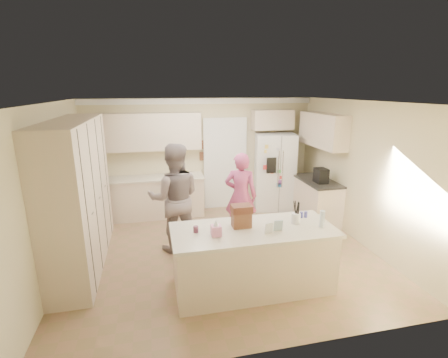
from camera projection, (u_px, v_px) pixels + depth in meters
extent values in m
cube|color=#906C4F|center=(223.00, 253.00, 5.75)|extent=(5.20, 4.60, 0.02)
cube|color=white|center=(223.00, 101.00, 5.04)|extent=(5.20, 4.60, 0.02)
cube|color=beige|center=(202.00, 155.00, 7.56)|extent=(5.20, 0.02, 2.60)
cube|color=beige|center=(272.00, 245.00, 3.22)|extent=(5.20, 0.02, 2.60)
cube|color=beige|center=(52.00, 193.00, 4.85)|extent=(0.02, 4.60, 2.60)
cube|color=beige|center=(362.00, 173.00, 5.94)|extent=(0.02, 4.60, 2.60)
cube|color=white|center=(201.00, 101.00, 7.18)|extent=(5.20, 0.08, 0.12)
cube|color=beige|center=(78.00, 195.00, 5.13)|extent=(0.60, 2.60, 2.35)
cube|color=beige|center=(154.00, 198.00, 7.26)|extent=(2.20, 0.60, 0.88)
cube|color=beige|center=(152.00, 178.00, 7.13)|extent=(2.24, 0.63, 0.04)
cube|color=beige|center=(150.00, 132.00, 6.99)|extent=(2.20, 0.35, 0.80)
cube|color=black|center=(225.00, 165.00, 7.72)|extent=(0.90, 0.06, 2.10)
cube|color=white|center=(225.00, 165.00, 7.68)|extent=(1.02, 0.03, 2.22)
cube|color=brown|center=(203.00, 145.00, 7.46)|extent=(0.15, 0.02, 0.20)
cube|color=brown|center=(203.00, 156.00, 7.54)|extent=(0.15, 0.02, 0.20)
cube|color=white|center=(274.00, 172.00, 7.67)|extent=(1.03, 0.87, 1.80)
cube|color=gray|center=(280.00, 176.00, 7.33)|extent=(0.02, 0.02, 1.78)
cube|color=black|center=(271.00, 165.00, 7.21)|extent=(0.22, 0.03, 0.35)
cylinder|color=silver|center=(278.00, 169.00, 7.27)|extent=(0.02, 0.02, 0.85)
cylinder|color=silver|center=(283.00, 169.00, 7.29)|extent=(0.02, 0.02, 0.85)
cube|color=beige|center=(273.00, 120.00, 7.52)|extent=(0.95, 0.35, 0.45)
cube|color=beige|center=(316.00, 201.00, 7.04)|extent=(0.60, 1.20, 0.88)
cube|color=#2D2B28|center=(317.00, 181.00, 6.92)|extent=(0.63, 1.24, 0.04)
cube|color=beige|center=(323.00, 130.00, 6.85)|extent=(0.35, 1.50, 0.70)
cube|color=black|center=(321.00, 176.00, 6.68)|extent=(0.22, 0.28, 0.30)
cube|color=beige|center=(253.00, 260.00, 4.63)|extent=(2.20, 0.90, 0.88)
cube|color=beige|center=(254.00, 230.00, 4.51)|extent=(2.28, 0.96, 0.05)
cylinder|color=white|center=(296.00, 218.00, 4.66)|extent=(0.13, 0.13, 0.15)
cube|color=pink|center=(216.00, 231.00, 4.27)|extent=(0.13, 0.13, 0.14)
cone|color=white|center=(216.00, 223.00, 4.24)|extent=(0.08, 0.08, 0.08)
cube|color=brown|center=(241.00, 219.00, 4.53)|extent=(0.26, 0.18, 0.22)
cube|color=#592D1E|center=(242.00, 209.00, 4.49)|extent=(0.28, 0.20, 0.10)
cylinder|color=#59263F|center=(196.00, 229.00, 4.37)|extent=(0.07, 0.07, 0.09)
cube|color=white|center=(269.00, 228.00, 4.32)|extent=(0.12, 0.06, 0.16)
cube|color=silver|center=(278.00, 226.00, 4.40)|extent=(0.12, 0.05, 0.16)
cylinder|color=silver|center=(322.00, 219.00, 4.53)|extent=(0.07, 0.07, 0.24)
cylinder|color=#41419B|center=(301.00, 215.00, 4.87)|extent=(0.05, 0.05, 0.09)
cylinder|color=#41419B|center=(306.00, 215.00, 4.88)|extent=(0.05, 0.05, 0.09)
imported|color=gray|center=(175.00, 198.00, 5.63)|extent=(0.99, 0.80, 1.93)
imported|color=#C04684|center=(241.00, 196.00, 6.14)|extent=(0.72, 0.60, 1.67)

